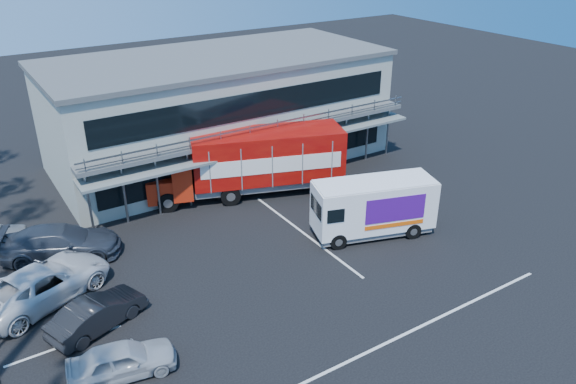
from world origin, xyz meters
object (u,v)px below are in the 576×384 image
red_truck (254,161)px  parked_car_b (98,313)px  white_van (373,207)px  parked_car_a (122,360)px

red_truck → parked_car_b: size_ratio=2.90×
white_van → parked_car_b: 14.57m
white_van → parked_car_a: 14.88m
red_truck → white_van: (2.80, -7.75, -0.54)m
red_truck → parked_car_b: 14.04m
red_truck → white_van: size_ratio=1.79×
white_van → parked_car_a: (-14.54, -3.02, -0.98)m
red_truck → parked_car_b: (-11.73, -7.57, -1.51)m
parked_car_b → red_truck: bearing=-78.0°
white_van → parked_car_b: size_ratio=1.62×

